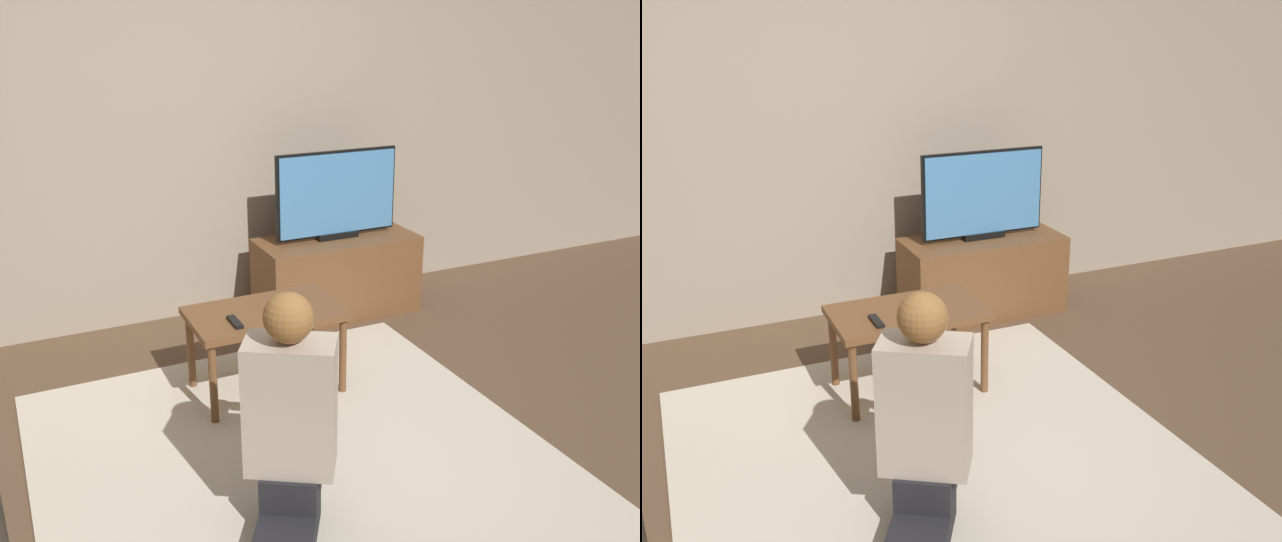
{
  "view_description": "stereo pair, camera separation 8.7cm",
  "coord_description": "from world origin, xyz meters",
  "views": [
    {
      "loc": [
        -1.08,
        -2.48,
        1.92
      ],
      "look_at": [
        0.38,
        0.59,
        0.68
      ],
      "focal_mm": 40.0,
      "sensor_mm": 36.0,
      "label": 1
    },
    {
      "loc": [
        -1.0,
        -2.52,
        1.92
      ],
      "look_at": [
        0.38,
        0.59,
        0.68
      ],
      "focal_mm": 40.0,
      "sensor_mm": 36.0,
      "label": 2
    }
  ],
  "objects": [
    {
      "name": "ground_plane",
      "position": [
        0.0,
        0.0,
        0.0
      ],
      "size": [
        10.0,
        10.0,
        0.0
      ],
      "primitive_type": "plane",
      "color": "brown"
    },
    {
      "name": "wall_back",
      "position": [
        0.0,
        1.93,
        1.3
      ],
      "size": [
        10.0,
        0.06,
        2.6
      ],
      "color": "tan",
      "rests_on": "ground_plane"
    },
    {
      "name": "rug",
      "position": [
        0.0,
        0.0,
        0.01
      ],
      "size": [
        2.24,
        2.37,
        0.02
      ],
      "color": "beige",
      "rests_on": "ground_plane"
    },
    {
      "name": "tv_stand",
      "position": [
        0.94,
        1.51,
        0.26
      ],
      "size": [
        1.06,
        0.46,
        0.53
      ],
      "color": "brown",
      "rests_on": "ground_plane"
    },
    {
      "name": "tv",
      "position": [
        0.94,
        1.51,
        0.82
      ],
      "size": [
        0.84,
        0.08,
        0.58
      ],
      "color": "black",
      "rests_on": "tv_stand"
    },
    {
      "name": "coffee_table",
      "position": [
        0.12,
        0.7,
        0.41
      ],
      "size": [
        0.79,
        0.48,
        0.47
      ],
      "color": "brown",
      "rests_on": "ground_plane"
    },
    {
      "name": "person_kneeling",
      "position": [
        -0.19,
        -0.34,
        0.49
      ],
      "size": [
        0.61,
        0.78,
        0.98
      ],
      "rotation": [
        0.0,
        0.0,
        2.59
      ],
      "color": "#232328",
      "rests_on": "rug"
    },
    {
      "name": "remote",
      "position": [
        -0.08,
        0.61,
        0.48
      ],
      "size": [
        0.04,
        0.15,
        0.02
      ],
      "color": "black",
      "rests_on": "coffee_table"
    }
  ]
}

